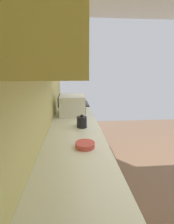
{
  "coord_description": "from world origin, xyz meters",
  "views": [
    {
      "loc": [
        -1.75,
        1.18,
        1.6
      ],
      "look_at": [
        -0.38,
        1.07,
        1.24
      ],
      "focal_mm": 25.82,
      "sensor_mm": 36.0,
      "label": 1
    }
  ],
  "objects": [
    {
      "name": "microwave",
      "position": [
        0.77,
        1.2,
        1.07
      ],
      "size": [
        0.48,
        0.39,
        0.31
      ],
      "color": "white",
      "rests_on": "counter_run"
    },
    {
      "name": "bowl",
      "position": [
        -0.4,
        1.09,
        0.94
      ],
      "size": [
        0.18,
        0.18,
        0.04
      ],
      "color": "#D84C47",
      "rests_on": "counter_run"
    },
    {
      "name": "ground_plane",
      "position": [
        0.0,
        0.0,
        0.0
      ],
      "size": [
        6.39,
        6.39,
        0.0
      ],
      "primitive_type": "plane",
      "color": "brown"
    },
    {
      "name": "upper_cabinets",
      "position": [
        -0.35,
        1.32,
        1.87
      ],
      "size": [
        2.04,
        0.34,
        0.6
      ],
      "color": "#E1CE72"
    },
    {
      "name": "counter_run",
      "position": [
        -0.35,
        1.18,
        0.46
      ],
      "size": [
        3.28,
        0.64,
        0.92
      ],
      "color": "#E1CB76",
      "rests_on": "ground_plane"
    },
    {
      "name": "kettle",
      "position": [
        0.14,
        1.09,
        0.99
      ],
      "size": [
        0.17,
        0.12,
        0.16
      ],
      "color": "black",
      "rests_on": "counter_run"
    },
    {
      "name": "wall_back",
      "position": [
        0.0,
        1.54,
        1.35
      ],
      "size": [
        4.12,
        0.12,
        2.7
      ],
      "primitive_type": "cube",
      "color": "#DBCF7B",
      "rests_on": "ground_plane"
    },
    {
      "name": "oven_range",
      "position": [
        1.59,
        1.18,
        0.47
      ],
      "size": [
        0.62,
        0.63,
        1.1
      ],
      "color": "black",
      "rests_on": "ground_plane"
    }
  ]
}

